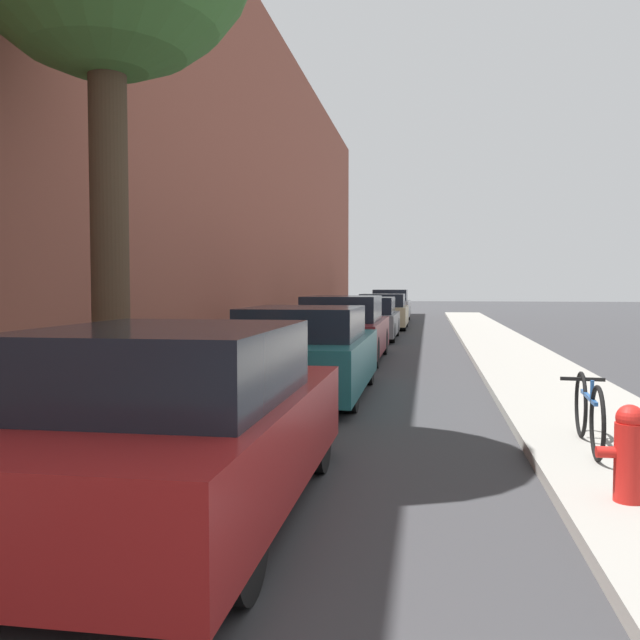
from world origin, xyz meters
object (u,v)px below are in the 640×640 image
at_px(parked_car_red, 175,425).
at_px(parked_car_silver, 391,306).
at_px(parked_car_grey, 368,319).
at_px(fire_hydrant, 629,452).
at_px(parked_car_teal, 305,353).
at_px(parked_car_champagne, 383,312).
at_px(parked_car_maroon, 344,330).
at_px(bicycle, 588,412).

distance_m(parked_car_red, parked_car_silver, 27.77).
bearing_deg(parked_car_silver, parked_car_red, -90.12).
relative_size(parked_car_grey, fire_hydrant, 6.09).
bearing_deg(parked_car_silver, parked_car_grey, -90.56).
relative_size(parked_car_teal, fire_hydrant, 5.80).
height_order(parked_car_teal, parked_car_champagne, parked_car_teal).
height_order(parked_car_red, parked_car_maroon, parked_car_maroon).
relative_size(parked_car_red, parked_car_silver, 1.03).
xyz_separation_m(parked_car_red, bicycle, (3.41, 2.17, -0.20)).
bearing_deg(parked_car_red, parked_car_teal, 90.37).
height_order(parked_car_red, parked_car_teal, parked_car_red).
xyz_separation_m(parked_car_maroon, fire_hydrant, (3.38, -10.10, -0.21)).
relative_size(parked_car_red, parked_car_grey, 0.94).
height_order(parked_car_silver, bicycle, parked_car_silver).
height_order(parked_car_maroon, parked_car_champagne, parked_car_maroon).
height_order(parked_car_grey, parked_car_champagne, parked_car_champagne).
xyz_separation_m(parked_car_teal, parked_car_maroon, (-0.03, 5.06, 0.04)).
bearing_deg(parked_car_grey, parked_car_silver, 89.44).
height_order(parked_car_teal, fire_hydrant, parked_car_teal).
distance_m(parked_car_teal, parked_car_silver, 22.24).
bearing_deg(fire_hydrant, parked_car_red, -171.68).
height_order(parked_car_maroon, parked_car_silver, parked_car_silver).
distance_m(parked_car_champagne, parked_car_silver, 5.72).
distance_m(parked_car_teal, parked_car_maroon, 5.06).
height_order(parked_car_maroon, fire_hydrant, parked_car_maroon).
xyz_separation_m(parked_car_red, parked_car_grey, (-0.05, 16.81, -0.04)).
distance_m(parked_car_maroon, parked_car_silver, 17.18).
relative_size(parked_car_red, parked_car_teal, 0.99).
bearing_deg(parked_car_red, parked_car_maroon, 90.36).
xyz_separation_m(fire_hydrant, bicycle, (0.09, 1.69, -0.01)).
bearing_deg(parked_car_grey, parked_car_champagne, 88.74).
distance_m(parked_car_grey, bicycle, 15.04).
bearing_deg(parked_car_maroon, bicycle, -67.58).
bearing_deg(bicycle, parked_car_red, -143.46).
xyz_separation_m(parked_car_grey, parked_car_silver, (0.11, 10.96, 0.09)).
relative_size(parked_car_grey, parked_car_silver, 1.09).
height_order(parked_car_red, fire_hydrant, parked_car_red).
xyz_separation_m(parked_car_champagne, fire_hydrant, (3.25, -21.56, -0.17)).
height_order(parked_car_teal, bicycle, parked_car_teal).
bearing_deg(parked_car_grey, parked_car_red, -89.84).
bearing_deg(parked_car_champagne, parked_car_silver, 90.08).
xyz_separation_m(parked_car_red, fire_hydrant, (3.32, 0.48, -0.19)).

